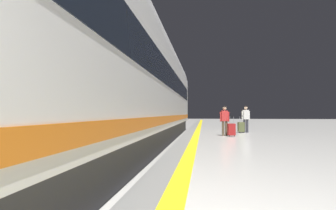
# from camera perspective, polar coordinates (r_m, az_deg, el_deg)

# --- Properties ---
(safety_line_strip) EXTENTS (0.36, 80.00, 0.01)m
(safety_line_strip) POSITION_cam_1_polar(r_m,az_deg,el_deg) (9.91, 5.11, -8.71)
(safety_line_strip) COLOR yellow
(safety_line_strip) RESTS_ON ground
(tactile_edge_band) EXTENTS (0.73, 80.00, 0.01)m
(tactile_edge_band) POSITION_cam_1_polar(r_m,az_deg,el_deg) (9.94, 2.88, -8.70)
(tactile_edge_band) COLOR slate
(tactile_edge_band) RESTS_ON ground
(high_speed_train) EXTENTS (2.94, 27.83, 4.97)m
(high_speed_train) POSITION_cam_1_polar(r_m,az_deg,el_deg) (7.57, -13.11, 8.15)
(high_speed_train) COLOR #38383D
(high_speed_train) RESTS_ON ground
(passenger_near) EXTENTS (0.50, 0.21, 1.59)m
(passenger_near) POSITION_cam_1_polar(r_m,az_deg,el_deg) (14.77, 11.87, -2.81)
(passenger_near) COLOR brown
(passenger_near) RESTS_ON ground
(suitcase_near) EXTENTS (0.42, 0.31, 1.06)m
(suitcase_near) POSITION_cam_1_polar(r_m,az_deg,el_deg) (14.50, 13.24, -5.03)
(suitcase_near) COLOR #A51E1E
(suitcase_near) RESTS_ON ground
(passenger_mid) EXTENTS (0.51, 0.26, 1.67)m
(passenger_mid) POSITION_cam_1_polar(r_m,az_deg,el_deg) (17.56, 16.10, -2.46)
(passenger_mid) COLOR #383842
(passenger_mid) RESTS_ON ground
(suitcase_mid) EXTENTS (0.43, 0.34, 1.05)m
(suitcase_mid) POSITION_cam_1_polar(r_m,az_deg,el_deg) (17.35, 15.16, -4.49)
(suitcase_mid) COLOR #596038
(suitcase_mid) RESTS_ON ground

